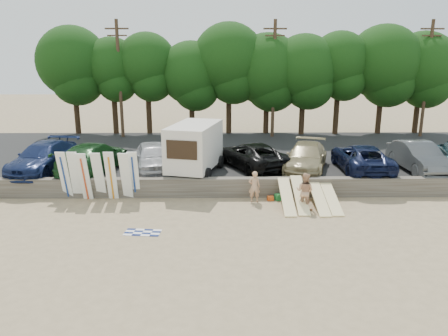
% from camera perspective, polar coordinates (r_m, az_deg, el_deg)
% --- Properties ---
extents(ground, '(120.00, 120.00, 0.00)m').
position_cam_1_polar(ground, '(20.12, 5.88, -6.42)').
color(ground, tan).
rests_on(ground, ground).
extents(seawall, '(44.00, 0.50, 1.00)m').
position_cam_1_polar(seawall, '(22.77, 5.09, -2.50)').
color(seawall, '#6B6356').
rests_on(seawall, ground).
extents(parking_lot, '(44.00, 14.50, 0.70)m').
position_cam_1_polar(parking_lot, '(30.01, 3.70, 1.52)').
color(parking_lot, '#282828').
rests_on(parking_lot, ground).
extents(treeline, '(33.96, 6.16, 8.96)m').
position_cam_1_polar(treeline, '(36.26, 4.49, 13.26)').
color(treeline, '#382616').
rests_on(treeline, parking_lot).
extents(utility_poles, '(25.80, 0.26, 9.00)m').
position_cam_1_polar(utility_poles, '(34.92, 6.52, 11.77)').
color(utility_poles, '#473321').
rests_on(utility_poles, parking_lot).
extents(box_trailer, '(3.28, 4.74, 2.77)m').
position_cam_1_polar(box_trailer, '(24.28, -3.88, 2.90)').
color(box_trailer, silver).
rests_on(box_trailer, parking_lot).
extents(car_0, '(2.97, 5.86, 1.63)m').
position_cam_1_polar(car_0, '(26.69, -22.53, 1.26)').
color(car_0, '#15224C').
rests_on(car_0, parking_lot).
extents(car_1, '(3.41, 6.08, 1.66)m').
position_cam_1_polar(car_1, '(25.81, -16.68, 1.38)').
color(car_1, '#153B18').
rests_on(car_1, parking_lot).
extents(car_2, '(2.86, 5.00, 1.60)m').
position_cam_1_polar(car_2, '(25.23, -9.25, 1.46)').
color(car_2, '#ADADB2').
rests_on(car_2, parking_lot).
extents(car_3, '(4.50, 5.91, 1.49)m').
position_cam_1_polar(car_3, '(25.62, 3.62, 1.70)').
color(car_3, black).
rests_on(car_3, parking_lot).
extents(car_4, '(3.56, 5.63, 1.52)m').
position_cam_1_polar(car_4, '(25.42, 10.66, 1.39)').
color(car_4, '#978860').
rests_on(car_4, parking_lot).
extents(car_5, '(2.61, 5.52, 1.52)m').
position_cam_1_polar(car_5, '(26.04, 17.50, 1.28)').
color(car_5, black).
rests_on(car_5, parking_lot).
extents(car_6, '(1.94, 5.04, 1.64)m').
position_cam_1_polar(car_6, '(27.20, 24.04, 1.35)').
color(car_6, '#46484A').
rests_on(car_6, parking_lot).
extents(surfboard_upright_0, '(0.57, 0.66, 2.56)m').
position_cam_1_polar(surfboard_upright_0, '(23.36, -20.11, -0.93)').
color(surfboard_upright_0, white).
rests_on(surfboard_upright_0, ground).
extents(surfboard_upright_1, '(0.50, 0.60, 2.56)m').
position_cam_1_polar(surfboard_upright_1, '(23.19, -18.87, -0.94)').
color(surfboard_upright_1, white).
rests_on(surfboard_upright_1, ground).
extents(surfboard_upright_2, '(0.54, 0.73, 2.53)m').
position_cam_1_polar(surfboard_upright_2, '(22.86, -17.77, -1.10)').
color(surfboard_upright_2, white).
rests_on(surfboard_upright_2, ground).
extents(surfboard_upright_3, '(0.54, 0.76, 2.53)m').
position_cam_1_polar(surfboard_upright_3, '(22.81, -16.05, -1.00)').
color(surfboard_upright_3, white).
rests_on(surfboard_upright_3, ground).
extents(surfboard_upright_4, '(0.52, 0.59, 2.56)m').
position_cam_1_polar(surfboard_upright_4, '(22.62, -14.54, -0.99)').
color(surfboard_upright_4, white).
rests_on(surfboard_upright_4, ground).
extents(surfboard_upright_5, '(0.54, 0.76, 2.53)m').
position_cam_1_polar(surfboard_upright_5, '(22.43, -12.70, -1.05)').
color(surfboard_upright_5, white).
rests_on(surfboard_upright_5, ground).
extents(surfboard_upright_6, '(0.50, 0.64, 2.55)m').
position_cam_1_polar(surfboard_upright_6, '(22.48, -11.71, -0.93)').
color(surfboard_upright_6, white).
rests_on(surfboard_upright_6, ground).
extents(surfboard_low_0, '(0.56, 2.84, 1.09)m').
position_cam_1_polar(surfboard_low_0, '(21.33, 8.20, -3.69)').
color(surfboard_low_0, '#FFE7A0').
rests_on(surfboard_low_0, ground).
extents(surfboard_low_1, '(0.56, 2.81, 1.17)m').
position_cam_1_polar(surfboard_low_1, '(21.51, 9.89, -3.48)').
color(surfboard_low_1, '#FFE7A0').
rests_on(surfboard_low_1, ground).
extents(surfboard_low_2, '(0.56, 2.92, 0.85)m').
position_cam_1_polar(surfboard_low_2, '(21.67, 12.35, -3.93)').
color(surfboard_low_2, '#FFE7A0').
rests_on(surfboard_low_2, ground).
extents(surfboard_low_3, '(0.56, 2.92, 0.84)m').
position_cam_1_polar(surfboard_low_3, '(21.90, 13.82, -3.83)').
color(surfboard_low_3, '#FFE7A0').
rests_on(surfboard_low_3, ground).
extents(beachgoer_a, '(0.59, 0.39, 1.60)m').
position_cam_1_polar(beachgoer_a, '(21.80, 3.99, -2.44)').
color(beachgoer_a, tan).
rests_on(beachgoer_a, ground).
extents(beachgoer_b, '(1.10, 1.04, 1.79)m').
position_cam_1_polar(beachgoer_b, '(21.09, 10.50, -3.00)').
color(beachgoer_b, tan).
rests_on(beachgoer_b, ground).
extents(cooler, '(0.46, 0.42, 0.32)m').
position_cam_1_polar(cooler, '(22.40, 7.19, -3.77)').
color(cooler, green).
rests_on(cooler, ground).
extents(gear_bag, '(0.32, 0.28, 0.22)m').
position_cam_1_polar(gear_bag, '(22.30, 6.08, -3.96)').
color(gear_bag, '#CE4F18').
rests_on(gear_bag, ground).
extents(beach_towel, '(1.64, 1.64, 0.00)m').
position_cam_1_polar(beach_towel, '(18.71, -10.59, -8.27)').
color(beach_towel, white).
rests_on(beach_towel, ground).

